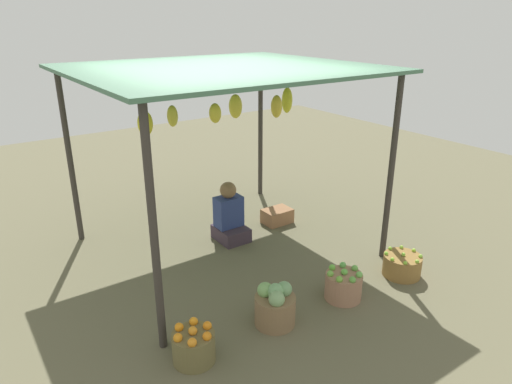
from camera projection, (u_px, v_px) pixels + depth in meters
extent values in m
plane|color=#645F46|center=(226.00, 247.00, 5.86)|extent=(14.00, 14.00, 0.00)
cylinder|color=#38332D|center=(154.00, 235.00, 3.72)|extent=(0.07, 0.07, 2.17)
cylinder|color=#38332D|center=(391.00, 171.00, 5.25)|extent=(0.07, 0.07, 2.17)
cylinder|color=#38332D|center=(70.00, 159.00, 5.69)|extent=(0.07, 0.07, 2.17)
cylinder|color=#38332D|center=(260.00, 128.00, 7.22)|extent=(0.07, 0.07, 2.17)
cube|color=#477256|center=(222.00, 68.00, 5.07)|extent=(3.17, 2.86, 0.04)
ellipsoid|color=yellow|center=(145.00, 123.00, 4.57)|extent=(0.15, 0.15, 0.25)
ellipsoid|color=gold|center=(172.00, 116.00, 4.90)|extent=(0.11, 0.11, 0.23)
ellipsoid|color=yellow|center=(215.00, 113.00, 5.04)|extent=(0.13, 0.13, 0.22)
ellipsoid|color=yellow|center=(235.00, 106.00, 5.41)|extent=(0.16, 0.16, 0.28)
ellipsoid|color=yellow|center=(277.00, 106.00, 5.40)|extent=(0.13, 0.13, 0.26)
ellipsoid|color=yellow|center=(287.00, 100.00, 5.79)|extent=(0.13, 0.13, 0.32)
cube|color=#3C2F3B|center=(231.00, 233.00, 6.02)|extent=(0.36, 0.44, 0.18)
cube|color=navy|center=(229.00, 211.00, 5.95)|extent=(0.34, 0.22, 0.40)
sphere|color=olive|center=(228.00, 190.00, 5.85)|extent=(0.21, 0.21, 0.21)
cylinder|color=brown|center=(194.00, 347.00, 3.90)|extent=(0.36, 0.36, 0.27)
sphere|color=orange|center=(193.00, 331.00, 3.84)|extent=(0.08, 0.08, 0.08)
sphere|color=orange|center=(207.00, 326.00, 3.92)|extent=(0.08, 0.08, 0.08)
sphere|color=orange|center=(194.00, 321.00, 3.97)|extent=(0.08, 0.08, 0.08)
sphere|color=orange|center=(179.00, 327.00, 3.90)|extent=(0.08, 0.08, 0.08)
sphere|color=orange|center=(178.00, 338.00, 3.77)|extent=(0.08, 0.08, 0.08)
sphere|color=orange|center=(192.00, 342.00, 3.72)|extent=(0.08, 0.08, 0.08)
sphere|color=orange|center=(207.00, 336.00, 3.79)|extent=(0.08, 0.08, 0.08)
cylinder|color=olive|center=(275.00, 310.00, 4.36)|extent=(0.39, 0.39, 0.29)
sphere|color=#77AB6F|center=(275.00, 291.00, 4.29)|extent=(0.15, 0.15, 0.15)
sphere|color=#74A36C|center=(284.00, 289.00, 4.35)|extent=(0.15, 0.15, 0.15)
sphere|color=#79AD60|center=(265.00, 290.00, 4.33)|extent=(0.15, 0.15, 0.15)
sphere|color=#80A86E|center=(277.00, 299.00, 4.20)|extent=(0.15, 0.15, 0.15)
cylinder|color=#A27559|center=(343.00, 286.00, 4.76)|extent=(0.38, 0.38, 0.28)
sphere|color=#65BA47|center=(344.00, 272.00, 4.70)|extent=(0.07, 0.07, 0.07)
sphere|color=#69B148|center=(355.00, 268.00, 4.78)|extent=(0.07, 0.07, 0.07)
sphere|color=#62B450|center=(343.00, 265.00, 4.84)|extent=(0.07, 0.07, 0.07)
sphere|color=#67BC3D|center=(332.00, 268.00, 4.80)|extent=(0.07, 0.07, 0.07)
sphere|color=#75B846|center=(330.00, 274.00, 4.68)|extent=(0.07, 0.07, 0.07)
sphere|color=#74B93E|center=(339.00, 279.00, 4.58)|extent=(0.07, 0.07, 0.07)
sphere|color=#61AB43|center=(353.00, 280.00, 4.57)|extent=(0.07, 0.07, 0.07)
sphere|color=#6CB84F|center=(359.00, 275.00, 4.66)|extent=(0.07, 0.07, 0.07)
cylinder|color=olive|center=(402.00, 265.00, 5.19)|extent=(0.42, 0.42, 0.24)
sphere|color=#87C83C|center=(403.00, 254.00, 5.14)|extent=(0.04, 0.04, 0.04)
sphere|color=#95CA36|center=(414.00, 250.00, 5.24)|extent=(0.04, 0.04, 0.04)
sphere|color=#8DBF3B|center=(401.00, 247.00, 5.31)|extent=(0.04, 0.04, 0.04)
sphere|color=#8DC933|center=(390.00, 248.00, 5.28)|extent=(0.04, 0.04, 0.04)
sphere|color=#87CF36|center=(386.00, 253.00, 5.17)|extent=(0.04, 0.04, 0.04)
sphere|color=#88C534|center=(392.00, 259.00, 5.05)|extent=(0.04, 0.04, 0.04)
sphere|color=#8CCC3A|center=(405.00, 263.00, 4.98)|extent=(0.04, 0.04, 0.04)
sphere|color=#8BBD39|center=(417.00, 262.00, 5.00)|extent=(0.04, 0.04, 0.04)
sphere|color=#89C53A|center=(421.00, 256.00, 5.11)|extent=(0.04, 0.04, 0.04)
cube|color=#976844|center=(277.00, 216.00, 6.51)|extent=(0.39, 0.28, 0.20)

